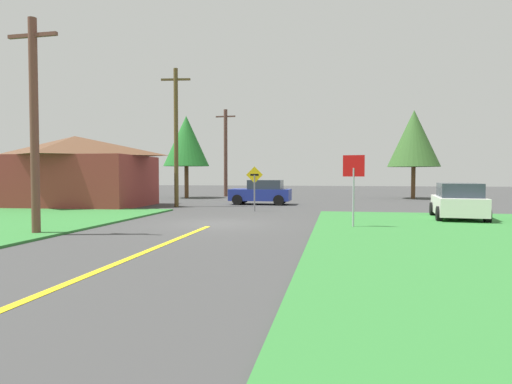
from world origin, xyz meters
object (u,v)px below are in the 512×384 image
utility_pole_far (226,152)px  direction_sign (254,183)px  oak_tree_left (414,139)px  car_on_crossroad (458,202)px  car_approaching_junction (262,192)px  barn (76,171)px  utility_pole_mid (176,135)px  pine_tree_center (186,141)px  stop_sign (354,177)px  utility_pole_near (34,123)px

utility_pole_far → direction_sign: 16.62m
oak_tree_left → car_on_crossroad: bearing=-93.0°
car_approaching_junction → barn: bearing=19.0°
utility_pole_mid → utility_pole_far: 13.03m
direction_sign → utility_pole_mid: bearing=155.2°
car_on_crossroad → utility_pole_far: bearing=44.8°
utility_pole_mid → barn: bearing=-174.3°
pine_tree_center → barn: (-3.57, -10.69, -2.59)m
stop_sign → pine_tree_center: 23.67m
utility_pole_near → barn: size_ratio=0.80×
direction_sign → stop_sign: bearing=-54.5°
stop_sign → car_approaching_junction: bearing=-56.5°
car_approaching_junction → pine_tree_center: (-7.61, 6.98, 3.98)m
car_on_crossroad → utility_pole_far: (-15.07, 18.54, 3.19)m
utility_pole_far → oak_tree_left: bearing=-3.0°
stop_sign → barn: 18.87m
car_on_crossroad → barn: (-21.30, 4.87, 1.39)m
stop_sign → car_approaching_junction: size_ratio=0.68×
car_approaching_junction → utility_pole_mid: size_ratio=0.47×
stop_sign → utility_pole_near: utility_pole_near is taller
utility_pole_far → stop_sign: bearing=-65.0°
oak_tree_left → utility_pole_far: bearing=177.0°
barn → car_on_crossroad: bearing=-12.9°
car_on_crossroad → stop_sign: bearing=136.1°
car_on_crossroad → utility_pole_mid: utility_pole_mid is taller
utility_pole_far → barn: utility_pole_far is taller
car_on_crossroad → utility_pole_near: (-14.99, -7.52, 2.88)m
stop_sign → oak_tree_left: oak_tree_left is taller
utility_pole_mid → direction_sign: 6.54m
utility_pole_far → barn: size_ratio=0.88×
utility_pole_mid → utility_pole_far: utility_pole_mid is taller
utility_pole_far → direction_sign: size_ratio=3.21×
utility_pole_mid → oak_tree_left: 20.00m
car_approaching_junction → barn: barn is taller
car_approaching_junction → utility_pole_near: 17.06m
oak_tree_left → pine_tree_center: bearing=-173.5°
pine_tree_center → barn: size_ratio=0.78×
utility_pole_far → oak_tree_left: (16.01, -0.84, 0.91)m
stop_sign → pine_tree_center: size_ratio=0.39×
direction_sign → car_approaching_junction: bearing=95.5°
oak_tree_left → pine_tree_center: oak_tree_left is taller
utility_pole_near → pine_tree_center: bearing=96.8°
direction_sign → barn: bearing=171.2°
car_on_crossroad → barn: bearing=82.8°
utility_pole_near → pine_tree_center: (-2.74, 23.08, 1.10)m
stop_sign → utility_pole_near: 11.12m
stop_sign → utility_pole_near: size_ratio=0.38×
utility_pole_mid → pine_tree_center: 10.44m
utility_pole_mid → barn: 6.77m
pine_tree_center → utility_pole_far: bearing=48.3°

